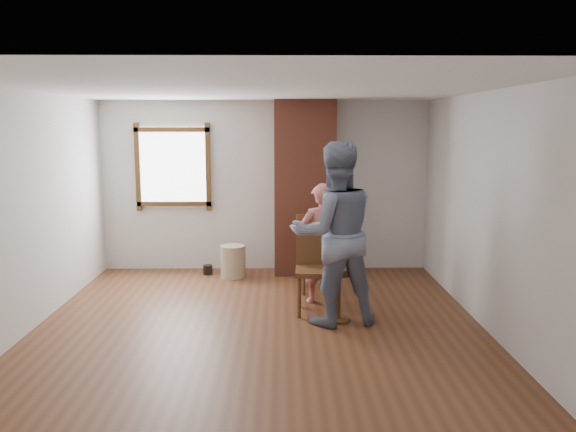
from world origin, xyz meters
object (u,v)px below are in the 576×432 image
object	(u,v)px
dining_chair_left	(316,264)
side_table	(338,287)
stoneware_crock	(233,261)
dining_chair_right	(315,248)
man	(334,234)
person_pink	(321,243)

from	to	relation	value
dining_chair_left	side_table	world-z (taller)	dining_chair_left
stoneware_crock	dining_chair_left	distance (m)	1.94
dining_chair_right	man	size ratio (longest dim) A/B	0.50
stoneware_crock	dining_chair_right	distance (m)	1.37
man	side_table	bearing A→B (deg)	-155.54
man	person_pink	distance (m)	0.81
dining_chair_right	person_pink	bearing A→B (deg)	-91.96
side_table	person_pink	size ratio (longest dim) A/B	0.39
stoneware_crock	man	size ratio (longest dim) A/B	0.23
dining_chair_right	stoneware_crock	bearing A→B (deg)	146.29
stoneware_crock	side_table	world-z (taller)	side_table
man	person_pink	bearing A→B (deg)	-93.77
dining_chair_right	man	distance (m)	1.41
dining_chair_left	side_table	distance (m)	0.48
dining_chair_left	dining_chair_right	world-z (taller)	dining_chair_left
man	stoneware_crock	bearing A→B (deg)	-66.96
side_table	person_pink	world-z (taller)	person_pink
side_table	person_pink	distance (m)	0.82
stoneware_crock	person_pink	xyz separation A→B (m)	(1.22, -1.19, 0.52)
stoneware_crock	dining_chair_right	world-z (taller)	dining_chair_right
dining_chair_right	side_table	size ratio (longest dim) A/B	1.70
dining_chair_right	person_pink	size ratio (longest dim) A/B	0.67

